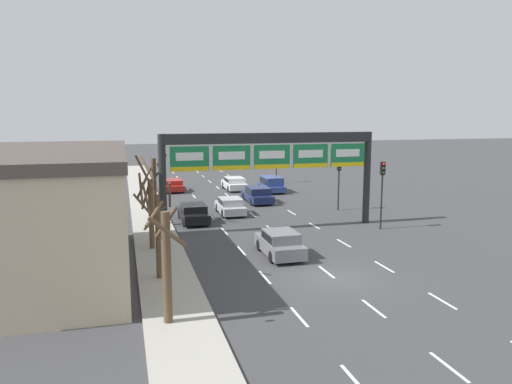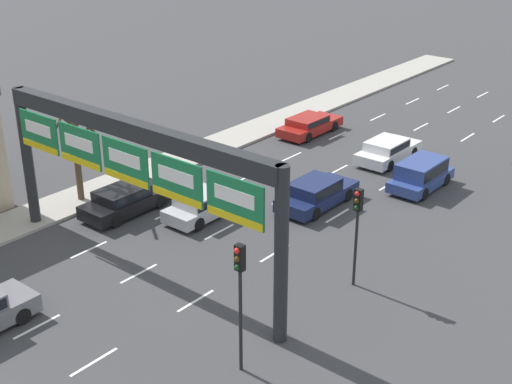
{
  "view_description": "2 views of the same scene",
  "coord_description": "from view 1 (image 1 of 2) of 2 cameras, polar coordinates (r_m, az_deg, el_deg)",
  "views": [
    {
      "loc": [
        -9.89,
        -21.83,
        8.12
      ],
      "look_at": [
        -1.54,
        9.23,
        2.96
      ],
      "focal_mm": 35.0,
      "sensor_mm": 36.0,
      "label": 1
    },
    {
      "loc": [
        20.28,
        -5.85,
        15.15
      ],
      "look_at": [
        2.24,
        16.0,
        2.67
      ],
      "focal_mm": 50.0,
      "sensor_mm": 36.0,
      "label": 2
    }
  ],
  "objects": [
    {
      "name": "car_white",
      "position": [
        52.63,
        -2.48,
        1.03
      ],
      "size": [
        1.98,
        4.62,
        1.34
      ],
      "color": "silver",
      "rests_on": "ground_plane"
    },
    {
      "name": "lane_dashes",
      "position": [
        37.58,
        0.58,
        -3.35
      ],
      "size": [
        6.72,
        67.0,
        0.01
      ],
      "color": "white",
      "rests_on": "ground_plane"
    },
    {
      "name": "tree_bare_furthest",
      "position": [
        19.24,
        -10.23,
        -7.69
      ],
      "size": [
        1.49,
        1.51,
        4.63
      ],
      "color": "brown",
      "rests_on": "sidewalk_left"
    },
    {
      "name": "building_near",
      "position": [
        26.91,
        -23.52,
        -2.26
      ],
      "size": [
        8.52,
        14.61,
        6.31
      ],
      "color": "#C6B293",
      "rests_on": "ground_plane"
    },
    {
      "name": "traffic_light_far_end",
      "position": [
        41.87,
        9.47,
        2.04
      ],
      "size": [
        0.3,
        0.35,
        4.25
      ],
      "color": "black",
      "rests_on": "ground_plane"
    },
    {
      "name": "traffic_light_mid_block",
      "position": [
        57.86,
        2.34,
        4.06
      ],
      "size": [
        0.3,
        0.35,
        4.21
      ],
      "color": "black",
      "rests_on": "ground_plane"
    },
    {
      "name": "ground_plane",
      "position": [
        25.31,
        8.96,
        -9.71
      ],
      "size": [
        220.0,
        220.0,
        0.0
      ],
      "primitive_type": "plane",
      "color": "#3D3D3F"
    },
    {
      "name": "car_black",
      "position": [
        37.51,
        -7.18,
        -2.3
      ],
      "size": [
        1.91,
        4.74,
        1.38
      ],
      "color": "black",
      "rests_on": "ground_plane"
    },
    {
      "name": "car_silver",
      "position": [
        40.03,
        -2.94,
        -1.54
      ],
      "size": [
        1.84,
        4.13,
        1.34
      ],
      "color": "#B7B7BC",
      "rests_on": "ground_plane"
    },
    {
      "name": "tree_bare_third",
      "position": [
        36.38,
        -11.53,
        0.78
      ],
      "size": [
        1.86,
        1.83,
        5.1
      ],
      "color": "brown",
      "rests_on": "sidewalk_left"
    },
    {
      "name": "car_navy",
      "position": [
        45.24,
        0.16,
        -0.24
      ],
      "size": [
        1.98,
        4.81,
        1.43
      ],
      "color": "#19234C",
      "rests_on": "ground_plane"
    },
    {
      "name": "car_red",
      "position": [
        52.67,
        -9.49,
        0.85
      ],
      "size": [
        1.97,
        4.86,
        1.21
      ],
      "color": "maroon",
      "rests_on": "ground_plane"
    },
    {
      "name": "tree_bare_second",
      "position": [
        24.35,
        -11.22,
        -4.13
      ],
      "size": [
        1.84,
        1.82,
        4.78
      ],
      "color": "brown",
      "rests_on": "sidewalk_left"
    },
    {
      "name": "sidewalk_left",
      "position": [
        23.34,
        -9.66,
        -11.17
      ],
      "size": [
        2.8,
        110.0,
        0.15
      ],
      "color": "#A8A399",
      "rests_on": "ground_plane"
    },
    {
      "name": "suv_blue",
      "position": [
        51.17,
        1.79,
        0.99
      ],
      "size": [
        1.92,
        4.2,
        1.58
      ],
      "color": "navy",
      "rests_on": "ground_plane"
    },
    {
      "name": "tree_bare_closest",
      "position": [
        29.82,
        -12.12,
        -1.64
      ],
      "size": [
        1.04,
        1.68,
        5.56
      ],
      "color": "brown",
      "rests_on": "sidewalk_left"
    },
    {
      "name": "sign_gantry",
      "position": [
        34.44,
        1.7,
        4.38
      ],
      "size": [
        15.3,
        0.7,
        6.72
      ],
      "color": "#232628",
      "rests_on": "ground_plane"
    },
    {
      "name": "traffic_light_near_gantry",
      "position": [
        35.59,
        14.25,
        1.19
      ],
      "size": [
        0.3,
        0.35,
        4.74
      ],
      "color": "black",
      "rests_on": "ground_plane"
    },
    {
      "name": "car_grey",
      "position": [
        28.55,
        2.77,
        -5.79
      ],
      "size": [
        1.9,
        4.26,
        1.47
      ],
      "color": "slate",
      "rests_on": "ground_plane"
    }
  ]
}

